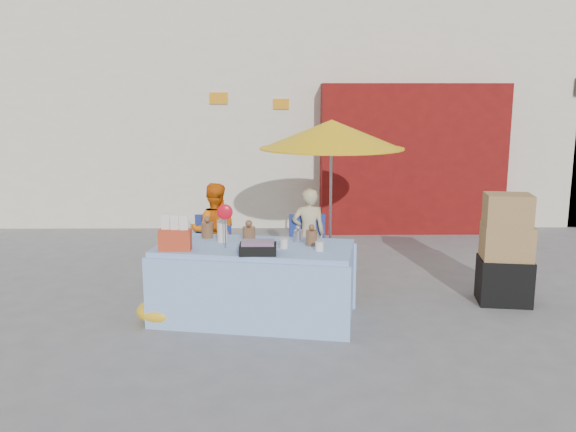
{
  "coord_description": "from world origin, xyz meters",
  "views": [
    {
      "loc": [
        -0.11,
        -6.46,
        2.4
      ],
      "look_at": [
        -0.02,
        0.6,
        1.0
      ],
      "focal_mm": 38.0,
      "sensor_mm": 36.0,
      "label": 1
    }
  ],
  "objects_px": {
    "chair_right": "(309,262)",
    "umbrella": "(332,135)",
    "chair_left": "(214,262)",
    "vendor_beige": "(309,233)",
    "vendor_orange": "(214,231)",
    "market_table": "(254,281)",
    "box_stack": "(506,253)"
  },
  "relations": [
    {
      "from": "chair_left",
      "to": "vendor_beige",
      "type": "height_order",
      "value": "vendor_beige"
    },
    {
      "from": "market_table",
      "to": "umbrella",
      "type": "distance_m",
      "value": 2.43
    },
    {
      "from": "chair_right",
      "to": "umbrella",
      "type": "relative_size",
      "value": 0.41
    },
    {
      "from": "chair_right",
      "to": "vendor_orange",
      "type": "distance_m",
      "value": 1.31
    },
    {
      "from": "vendor_beige",
      "to": "umbrella",
      "type": "height_order",
      "value": "umbrella"
    },
    {
      "from": "chair_right",
      "to": "vendor_orange",
      "type": "xyz_separation_m",
      "value": [
        -1.25,
        0.13,
        0.38
      ]
    },
    {
      "from": "chair_left",
      "to": "box_stack",
      "type": "bearing_deg",
      "value": -19.0
    },
    {
      "from": "market_table",
      "to": "vendor_beige",
      "type": "distance_m",
      "value": 1.67
    },
    {
      "from": "vendor_orange",
      "to": "vendor_beige",
      "type": "relative_size",
      "value": 1.06
    },
    {
      "from": "chair_right",
      "to": "vendor_orange",
      "type": "height_order",
      "value": "vendor_orange"
    },
    {
      "from": "box_stack",
      "to": "chair_right",
      "type": "bearing_deg",
      "value": 158.06
    },
    {
      "from": "vendor_orange",
      "to": "chair_left",
      "type": "bearing_deg",
      "value": 84.99
    },
    {
      "from": "chair_left",
      "to": "box_stack",
      "type": "xyz_separation_m",
      "value": [
        3.5,
        -0.91,
        0.34
      ]
    },
    {
      "from": "vendor_beige",
      "to": "chair_left",
      "type": "bearing_deg",
      "value": 1.64
    },
    {
      "from": "box_stack",
      "to": "vendor_orange",
      "type": "bearing_deg",
      "value": 163.44
    },
    {
      "from": "vendor_beige",
      "to": "box_stack",
      "type": "distance_m",
      "value": 2.48
    },
    {
      "from": "vendor_orange",
      "to": "box_stack",
      "type": "relative_size",
      "value": 0.98
    },
    {
      "from": "chair_left",
      "to": "chair_right",
      "type": "height_order",
      "value": "same"
    },
    {
      "from": "vendor_beige",
      "to": "box_stack",
      "type": "bearing_deg",
      "value": 150.68
    },
    {
      "from": "market_table",
      "to": "vendor_orange",
      "type": "relative_size",
      "value": 1.78
    },
    {
      "from": "chair_right",
      "to": "market_table",
      "type": "bearing_deg",
      "value": -119.87
    },
    {
      "from": "vendor_orange",
      "to": "umbrella",
      "type": "relative_size",
      "value": 0.61
    },
    {
      "from": "market_table",
      "to": "chair_left",
      "type": "xyz_separation_m",
      "value": [
        -0.59,
        1.39,
        -0.17
      ]
    },
    {
      "from": "vendor_orange",
      "to": "box_stack",
      "type": "height_order",
      "value": "box_stack"
    },
    {
      "from": "chair_left",
      "to": "umbrella",
      "type": "height_order",
      "value": "umbrella"
    },
    {
      "from": "vendor_orange",
      "to": "umbrella",
      "type": "height_order",
      "value": "umbrella"
    },
    {
      "from": "chair_right",
      "to": "vendor_beige",
      "type": "distance_m",
      "value": 0.37
    },
    {
      "from": "market_table",
      "to": "chair_left",
      "type": "distance_m",
      "value": 1.52
    },
    {
      "from": "chair_right",
      "to": "chair_left",
      "type": "bearing_deg",
      "value": 175.52
    },
    {
      "from": "chair_left",
      "to": "vendor_orange",
      "type": "distance_m",
      "value": 0.41
    },
    {
      "from": "vendor_orange",
      "to": "market_table",
      "type": "bearing_deg",
      "value": 106.67
    },
    {
      "from": "box_stack",
      "to": "vendor_beige",
      "type": "bearing_deg",
      "value": 155.17
    }
  ]
}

